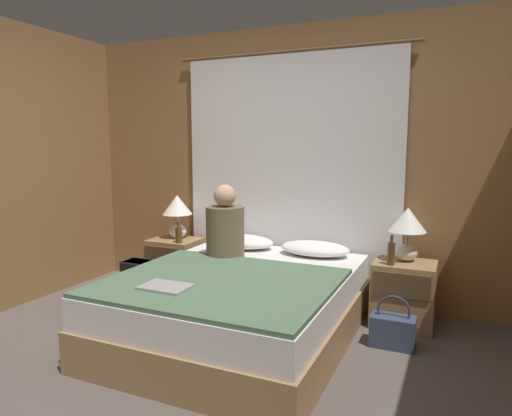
# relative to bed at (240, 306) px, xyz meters

# --- Properties ---
(ground_plane) EXTENTS (16.00, 16.00, 0.00)m
(ground_plane) POSITION_rel_bed_xyz_m (0.00, -0.78, -0.25)
(ground_plane) COLOR #564C47
(wall_back) EXTENTS (4.37, 0.06, 2.50)m
(wall_back) POSITION_rel_bed_xyz_m (0.00, 1.09, 1.00)
(wall_back) COLOR olive
(wall_back) RESTS_ON ground_plane
(curtain_panel) EXTENTS (2.26, 0.02, 2.27)m
(curtain_panel) POSITION_rel_bed_xyz_m (0.00, 1.02, 0.89)
(curtain_panel) COLOR white
(curtain_panel) RESTS_ON ground_plane
(bed) EXTENTS (1.57, 1.94, 0.50)m
(bed) POSITION_rel_bed_xyz_m (0.00, 0.00, 0.00)
(bed) COLOR #99754C
(bed) RESTS_ON ground_plane
(nightstand_left) EXTENTS (0.47, 0.40, 0.52)m
(nightstand_left) POSITION_rel_bed_xyz_m (-1.09, 0.75, 0.01)
(nightstand_left) COLOR #937047
(nightstand_left) RESTS_ON ground_plane
(nightstand_right) EXTENTS (0.47, 0.40, 0.52)m
(nightstand_right) POSITION_rel_bed_xyz_m (1.09, 0.75, 0.01)
(nightstand_right) COLOR #937047
(nightstand_right) RESTS_ON ground_plane
(lamp_left) EXTENTS (0.29, 0.29, 0.43)m
(lamp_left) POSITION_rel_bed_xyz_m (-1.09, 0.81, 0.55)
(lamp_left) COLOR silver
(lamp_left) RESTS_ON nightstand_left
(lamp_right) EXTENTS (0.29, 0.29, 0.43)m
(lamp_right) POSITION_rel_bed_xyz_m (1.09, 0.81, 0.55)
(lamp_right) COLOR silver
(lamp_right) RESTS_ON nightstand_right
(pillow_left) EXTENTS (0.60, 0.36, 0.12)m
(pillow_left) POSITION_rel_bed_xyz_m (-0.35, 0.75, 0.31)
(pillow_left) COLOR white
(pillow_left) RESTS_ON bed
(pillow_right) EXTENTS (0.60, 0.36, 0.12)m
(pillow_right) POSITION_rel_bed_xyz_m (0.35, 0.75, 0.31)
(pillow_right) COLOR white
(pillow_right) RESTS_ON bed
(blanket_on_bed) EXTENTS (1.51, 1.29, 0.03)m
(blanket_on_bed) POSITION_rel_bed_xyz_m (0.00, -0.30, 0.27)
(blanket_on_bed) COLOR #4C6B4C
(blanket_on_bed) RESTS_ON bed
(person_left_in_bed) EXTENTS (0.32, 0.32, 0.62)m
(person_left_in_bed) POSITION_rel_bed_xyz_m (-0.32, 0.38, 0.51)
(person_left_in_bed) COLOR brown
(person_left_in_bed) RESTS_ON bed
(beer_bottle_on_left_stand) EXTENTS (0.06, 0.06, 0.21)m
(beer_bottle_on_left_stand) POSITION_rel_bed_xyz_m (-0.96, 0.63, 0.35)
(beer_bottle_on_left_stand) COLOR #513819
(beer_bottle_on_left_stand) RESTS_ON nightstand_left
(beer_bottle_on_right_stand) EXTENTS (0.06, 0.06, 0.24)m
(beer_bottle_on_right_stand) POSITION_rel_bed_xyz_m (0.99, 0.63, 0.37)
(beer_bottle_on_right_stand) COLOR #513819
(beer_bottle_on_right_stand) RESTS_ON nightstand_right
(laptop_on_bed) EXTENTS (0.31, 0.22, 0.02)m
(laptop_on_bed) POSITION_rel_bed_xyz_m (-0.24, -0.60, 0.29)
(laptop_on_bed) COLOR #9EA0A5
(laptop_on_bed) RESTS_ON blanket_on_bed
(backpack_on_floor) EXTENTS (0.34, 0.21, 0.40)m
(backpack_on_floor) POSITION_rel_bed_xyz_m (-1.13, 0.29, -0.02)
(backpack_on_floor) COLOR black
(backpack_on_floor) RESTS_ON ground_plane
(handbag_on_floor) EXTENTS (0.31, 0.17, 0.38)m
(handbag_on_floor) POSITION_rel_bed_xyz_m (1.07, 0.31, -0.12)
(handbag_on_floor) COLOR #333D56
(handbag_on_floor) RESTS_ON ground_plane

